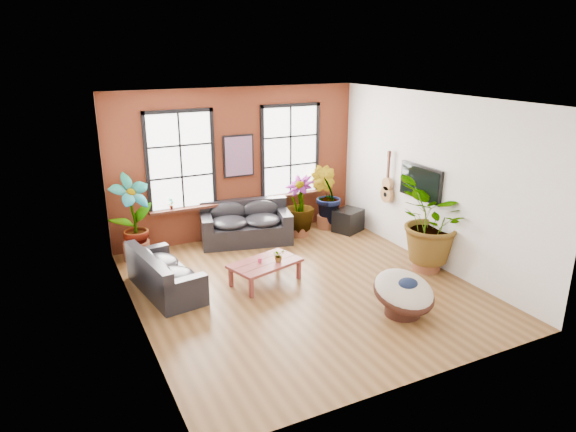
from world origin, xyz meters
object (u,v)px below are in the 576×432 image
object	(u,v)px
sofa_left	(163,274)
papasan_chair	(404,293)
coffee_table	(265,264)
sofa_back	(246,224)

from	to	relation	value
sofa_left	papasan_chair	distance (m)	4.35
coffee_table	papasan_chair	distance (m)	2.70
sofa_back	papasan_chair	size ratio (longest dim) A/B	1.89
coffee_table	sofa_back	bearing A→B (deg)	61.28
sofa_back	coffee_table	xyz separation A→B (m)	(-0.50, -2.26, -0.04)
sofa_back	sofa_left	xyz separation A→B (m)	(-2.35, -1.78, -0.08)
sofa_back	sofa_left	bearing A→B (deg)	-129.32
sofa_back	coffee_table	bearing A→B (deg)	-88.77
sofa_left	papasan_chair	bearing A→B (deg)	-136.20
sofa_left	coffee_table	distance (m)	1.92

